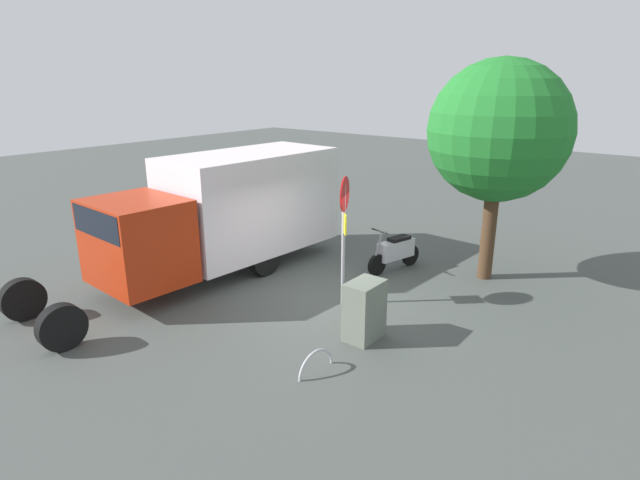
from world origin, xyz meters
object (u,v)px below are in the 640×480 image
stop_sign (344,221)px  motorcycle (395,251)px  box_truck_near (223,210)px  utility_cabinet (364,310)px  bike_rack_hoop (316,372)px  street_tree (499,132)px

stop_sign → motorcycle: bearing=-175.8°
box_truck_near → stop_sign: 3.62m
utility_cabinet → bike_rack_hoop: 1.65m
bike_rack_hoop → motorcycle: bearing=-163.8°
utility_cabinet → bike_rack_hoop: bearing=1.5°
stop_sign → utility_cabinet: size_ratio=2.47×
motorcycle → bike_rack_hoop: (5.20, 1.50, -0.52)m
street_tree → utility_cabinet: size_ratio=4.56×
box_truck_near → motorcycle: size_ratio=4.70×
street_tree → utility_cabinet: 5.57m
motorcycle → bike_rack_hoop: size_ratio=2.10×
street_tree → utility_cabinet: (4.60, -0.62, -3.09)m
utility_cabinet → box_truck_near: bearing=-99.0°
utility_cabinet → motorcycle: bearing=-158.2°
stop_sign → utility_cabinet: (1.05, 1.27, -1.35)m
motorcycle → stop_sign: bearing=18.0°
motorcycle → bike_rack_hoop: motorcycle is taller
street_tree → stop_sign: bearing=-28.1°
bike_rack_hoop → street_tree: bearing=174.6°
street_tree → utility_cabinet: bearing=-7.6°
street_tree → box_truck_near: bearing=-55.1°
stop_sign → box_truck_near: bearing=-85.6°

